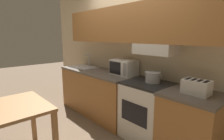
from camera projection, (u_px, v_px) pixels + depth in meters
name	position (u px, v px, depth m)	size (l,w,h in m)	color
ground_plane	(132.00, 119.00, 3.38)	(16.00, 16.00, 0.00)	brown
wall_back	(132.00, 40.00, 3.04)	(5.56, 0.38, 2.55)	beige
lower_counter_main	(97.00, 92.00, 3.58)	(1.81, 0.66, 0.89)	#A36B38
lower_counter_right_stub	(191.00, 128.00, 2.18)	(0.69, 0.66, 0.89)	#A36B38
stove_range	(147.00, 110.00, 2.68)	(0.67, 0.62, 0.89)	silver
cooking_pot	(153.00, 77.00, 2.59)	(0.31, 0.23, 0.16)	#B7BABF
microwave	(124.00, 67.00, 3.09)	(0.45, 0.31, 0.27)	silver
toaster	(196.00, 87.00, 2.06)	(0.31, 0.21, 0.17)	silver
sink_basin	(84.00, 67.00, 3.85)	(0.59, 0.39, 0.29)	#B7BABF
dining_table	(12.00, 116.00, 2.05)	(0.86, 0.75, 0.77)	#9E7042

